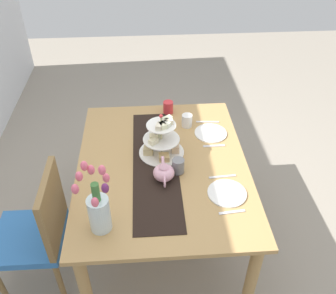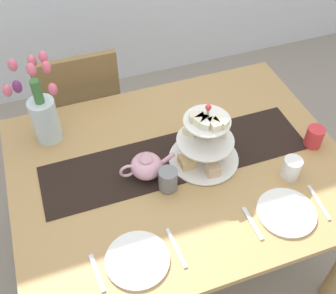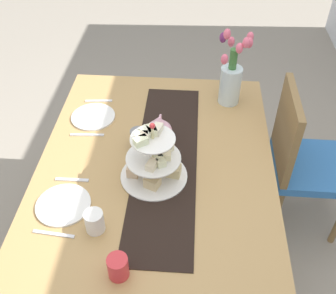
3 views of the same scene
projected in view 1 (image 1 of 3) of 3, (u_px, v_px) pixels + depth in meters
name	position (u px, v px, depth m)	size (l,w,h in m)	color
ground_plane	(163.00, 235.00, 2.83)	(8.00, 8.00, 0.00)	gray
dining_table	(163.00, 175.00, 2.44)	(1.41, 1.09, 0.73)	tan
chair_left	(39.00, 230.00, 2.23)	(0.42, 0.42, 0.91)	olive
table_runner	(155.00, 164.00, 2.37)	(1.15, 0.29, 0.00)	black
tiered_cake_stand	(161.00, 141.00, 2.40)	(0.30, 0.30, 0.30)	beige
teapot	(164.00, 172.00, 2.22)	(0.24, 0.13, 0.14)	#E5A8BC
tulip_vase	(98.00, 208.00, 1.87)	(0.21, 0.17, 0.43)	silver
dinner_plate_left	(227.00, 193.00, 2.16)	(0.23, 0.23, 0.01)	white
fork_left	(232.00, 212.00, 2.05)	(0.02, 0.15, 0.01)	silver
knife_left	(222.00, 177.00, 2.28)	(0.01, 0.17, 0.01)	silver
dinner_plate_right	(211.00, 133.00, 2.63)	(0.23, 0.23, 0.01)	white
fork_right	(214.00, 146.00, 2.52)	(0.02, 0.15, 0.01)	silver
knife_right	(208.00, 122.00, 2.74)	(0.01, 0.17, 0.01)	silver
mug_grey	(178.00, 166.00, 2.28)	(0.08, 0.08, 0.10)	slate
mug_white_text	(187.00, 121.00, 2.68)	(0.08, 0.08, 0.10)	white
mug_orange	(168.00, 107.00, 2.82)	(0.08, 0.08, 0.10)	red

